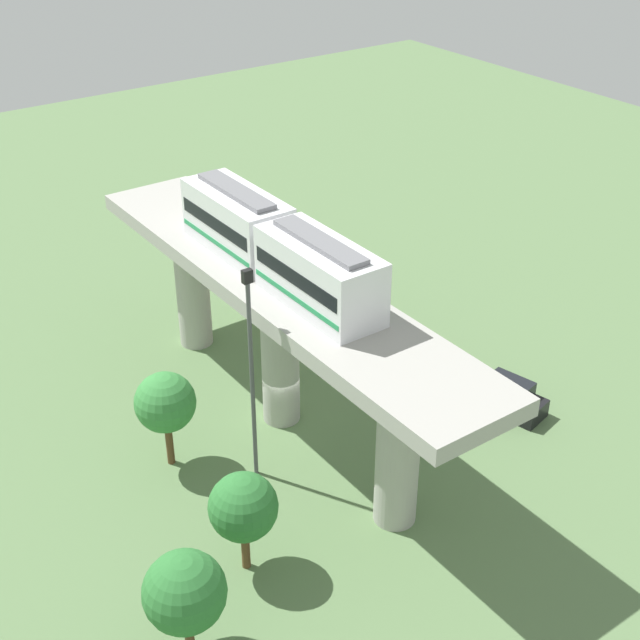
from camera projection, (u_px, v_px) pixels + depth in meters
ground_plane at (282, 417)px, 45.85m from camera, size 120.00×120.00×0.00m
viaduct at (279, 315)px, 42.73m from camera, size 5.20×28.00×8.23m
train at (276, 246)px, 40.97m from camera, size 2.64×13.55×3.24m
parked_car_black at (506, 397)px, 46.15m from camera, size 2.71×4.50×1.76m
parked_car_red at (375, 331)px, 51.81m from camera, size 2.05×4.30×1.76m
parked_car_yellow at (293, 300)px, 55.03m from camera, size 2.60×4.47×1.76m
tree_near_viaduct at (165, 403)px, 40.94m from camera, size 2.89×2.89×4.99m
tree_mid_lot at (243, 507)px, 35.31m from camera, size 2.85×2.85×4.69m
tree_far_corner at (185, 592)px, 31.65m from camera, size 3.09×3.09×4.70m
signal_post at (252, 368)px, 39.05m from camera, size 0.44×0.28×10.83m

